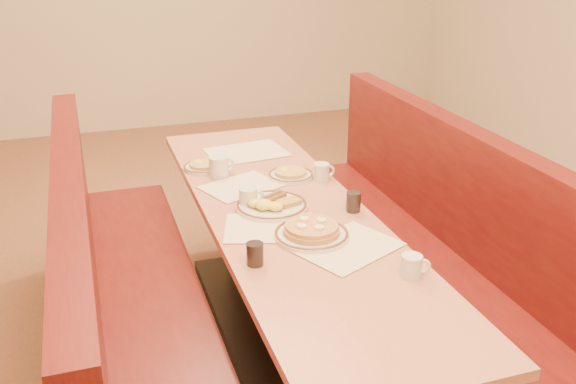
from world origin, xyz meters
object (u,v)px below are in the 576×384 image
object	(u,v)px
coffee_mug_a	(412,266)
coffee_mug_d	(219,166)
diner_table	(287,286)
booth_left	(126,316)
eggs_plate	(271,205)
booth_right	(427,264)
coffee_mug_b	(249,197)
pancake_plate	(311,232)
coffee_mug_c	(322,171)
soda_tumbler_near	(255,254)
soda_tumbler_mid	(353,202)

from	to	relation	value
coffee_mug_a	coffee_mug_d	world-z (taller)	coffee_mug_d
diner_table	booth_left	world-z (taller)	booth_left
eggs_plate	coffee_mug_a	size ratio (longest dim) A/B	3.00
booth_right	coffee_mug_b	size ratio (longest dim) A/B	21.54
diner_table	coffee_mug_a	distance (m)	0.83
eggs_plate	coffee_mug_a	world-z (taller)	coffee_mug_a
pancake_plate	coffee_mug_c	distance (m)	0.64
diner_table	coffee_mug_d	bearing A→B (deg)	109.77
coffee_mug_a	soda_tumbler_near	world-z (taller)	soda_tumbler_near
booth_right	pancake_plate	size ratio (longest dim) A/B	8.19
coffee_mug_c	coffee_mug_b	bearing A→B (deg)	-154.33
soda_tumbler_mid	eggs_plate	bearing A→B (deg)	158.59
pancake_plate	coffee_mug_d	bearing A→B (deg)	104.41
diner_table	soda_tumbler_mid	bearing A→B (deg)	-15.98
soda_tumbler_mid	coffee_mug_b	bearing A→B (deg)	155.69
coffee_mug_a	diner_table	bearing A→B (deg)	130.64
booth_right	coffee_mug_a	bearing A→B (deg)	-125.80
eggs_plate	coffee_mug_c	distance (m)	0.43
soda_tumbler_near	booth_left	bearing A→B (deg)	139.10
coffee_mug_d	soda_tumbler_near	world-z (taller)	coffee_mug_d
coffee_mug_b	soda_tumbler_near	bearing A→B (deg)	-90.19
pancake_plate	diner_table	bearing A→B (deg)	93.31
diner_table	booth_left	size ratio (longest dim) A/B	1.00
pancake_plate	coffee_mug_c	size ratio (longest dim) A/B	2.74
booth_right	coffee_mug_a	world-z (taller)	booth_right
diner_table	coffee_mug_b	bearing A→B (deg)	142.26
diner_table	eggs_plate	xyz separation A→B (m)	(-0.06, 0.05, 0.39)
diner_table	coffee_mug_c	bearing A→B (deg)	47.89
coffee_mug_a	coffee_mug_d	xyz separation A→B (m)	(-0.44, 1.18, 0.01)
diner_table	coffee_mug_c	xyz separation A→B (m)	(0.28, 0.31, 0.42)
diner_table	soda_tumbler_near	world-z (taller)	soda_tumbler_near
booth_right	coffee_mug_c	bearing A→B (deg)	145.08
coffee_mug_c	coffee_mug_d	world-z (taller)	coffee_mug_d
booth_right	eggs_plate	world-z (taller)	booth_right
coffee_mug_b	soda_tumbler_near	distance (m)	0.53
coffee_mug_c	soda_tumbler_mid	size ratio (longest dim) A/B	1.25
coffee_mug_c	soda_tumbler_mid	xyz separation A→B (m)	(-0.00, -0.39, 0.00)
soda_tumbler_mid	coffee_mug_a	bearing A→B (deg)	-92.82
coffee_mug_d	coffee_mug_c	bearing A→B (deg)	-37.39
eggs_plate	coffee_mug_c	xyz separation A→B (m)	(0.34, 0.26, 0.02)
booth_right	coffee_mug_c	world-z (taller)	booth_right
coffee_mug_a	coffee_mug_d	distance (m)	1.26
booth_right	coffee_mug_b	world-z (taller)	booth_right
eggs_plate	soda_tumbler_mid	distance (m)	0.36
coffee_mug_d	eggs_plate	bearing A→B (deg)	-88.47
booth_left	coffee_mug_b	bearing A→B (deg)	10.70
coffee_mug_c	coffee_mug_d	distance (m)	0.51
eggs_plate	coffee_mug_d	bearing A→B (deg)	105.45
coffee_mug_a	coffee_mug_d	bearing A→B (deg)	130.27
coffee_mug_b	soda_tumbler_near	size ratio (longest dim) A/B	1.31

